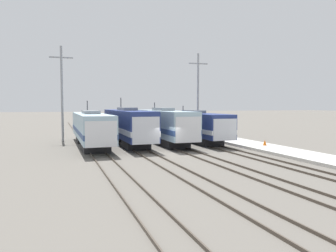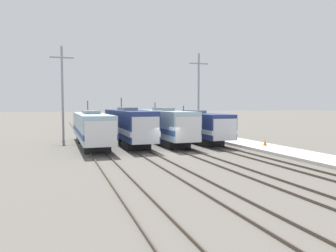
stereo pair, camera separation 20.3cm
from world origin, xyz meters
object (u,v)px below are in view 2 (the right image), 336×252
(locomotive_center_right, at_px, (165,125))
(catenary_tower_left, at_px, (62,92))
(locomotive_center_left, at_px, (128,125))
(traffic_cone, at_px, (265,143))
(locomotive_far_right, at_px, (196,126))
(catenary_tower_right, at_px, (199,93))
(locomotive_far_left, at_px, (92,128))

(locomotive_center_right, distance_m, catenary_tower_left, 13.95)
(locomotive_center_left, xyz_separation_m, traffic_cone, (13.37, -8.16, -1.64))
(locomotive_far_right, distance_m, catenary_tower_right, 7.95)
(locomotive_far_left, distance_m, locomotive_far_right, 12.99)
(locomotive_far_left, relative_size, catenary_tower_left, 1.48)
(locomotive_center_right, bearing_deg, catenary_tower_left, 150.55)
(locomotive_center_left, bearing_deg, locomotive_far_right, -0.77)
(locomotive_center_right, height_order, locomotive_far_right, locomotive_center_right)
(locomotive_center_left, height_order, traffic_cone, locomotive_center_left)
(locomotive_center_right, relative_size, catenary_tower_left, 1.34)
(locomotive_far_left, xyz_separation_m, locomotive_center_left, (4.33, 0.65, 0.16))
(locomotive_far_left, relative_size, locomotive_center_left, 1.03)
(catenary_tower_left, relative_size, traffic_cone, 18.82)
(locomotive_center_left, bearing_deg, catenary_tower_right, 26.49)
(locomotive_center_right, bearing_deg, locomotive_far_left, 179.52)
(locomotive_far_left, relative_size, locomotive_center_right, 1.10)
(locomotive_far_right, height_order, catenary_tower_right, catenary_tower_right)
(locomotive_far_left, relative_size, locomotive_far_right, 1.08)
(locomotive_far_right, bearing_deg, traffic_cone, -59.60)
(catenary_tower_right, relative_size, traffic_cone, 18.82)
(catenary_tower_left, bearing_deg, locomotive_far_right, -20.47)
(locomotive_far_right, relative_size, traffic_cone, 25.80)
(locomotive_far_left, height_order, traffic_cone, locomotive_far_left)
(locomotive_center_right, distance_m, locomotive_far_right, 4.37)
(locomotive_center_left, relative_size, catenary_tower_right, 1.43)
(catenary_tower_left, bearing_deg, catenary_tower_right, 0.00)
(locomotive_far_right, relative_size, catenary_tower_right, 1.37)
(locomotive_center_left, distance_m, locomotive_center_right, 4.39)
(traffic_cone, bearing_deg, locomotive_far_left, 156.99)
(locomotive_center_left, height_order, locomotive_center_right, locomotive_center_left)
(locomotive_far_left, bearing_deg, catenary_tower_left, 114.48)
(locomotive_far_left, distance_m, locomotive_center_right, 8.65)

